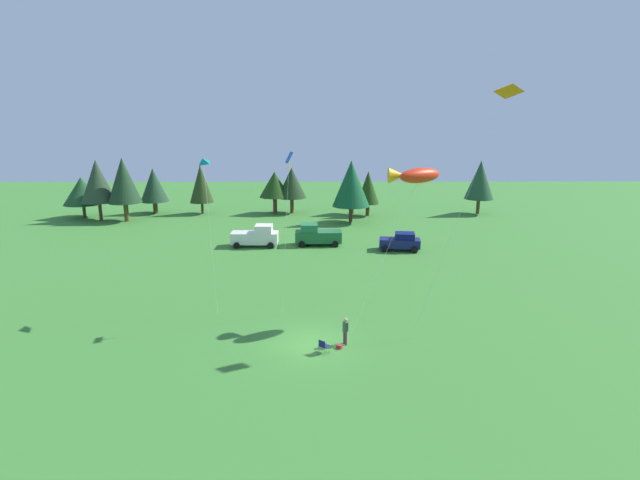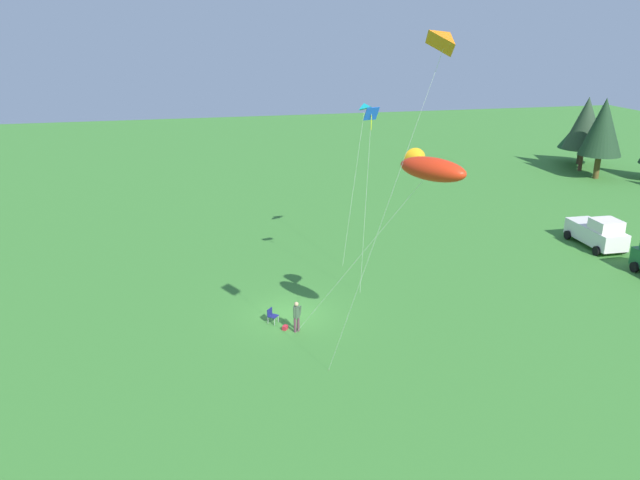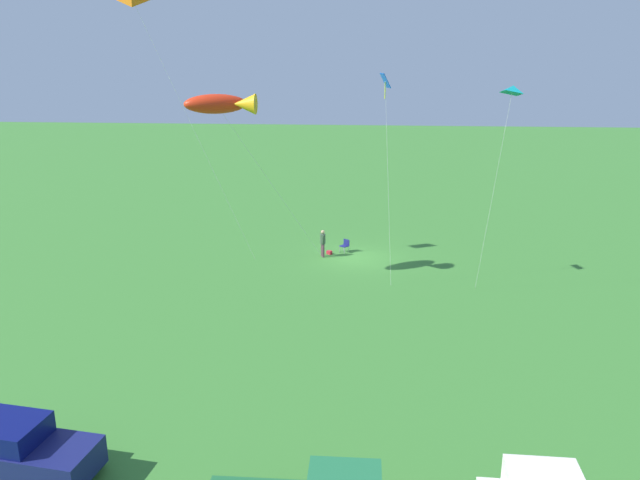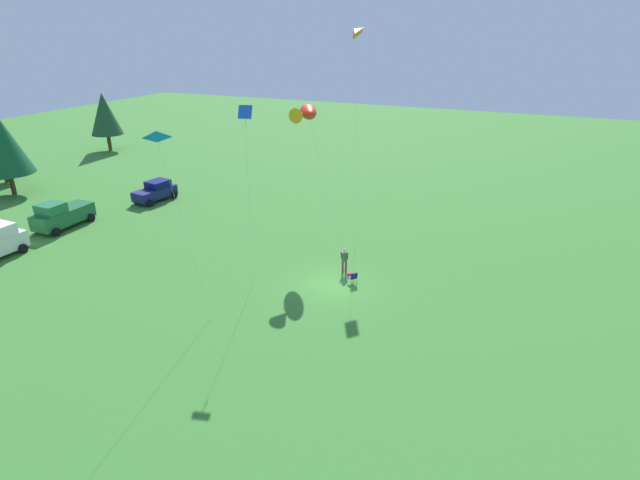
% 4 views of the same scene
% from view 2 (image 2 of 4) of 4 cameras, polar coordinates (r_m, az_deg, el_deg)
% --- Properties ---
extents(ground_plane, '(160.00, 160.00, 0.00)m').
position_cam_2_polar(ground_plane, '(35.71, -2.71, -6.82)').
color(ground_plane, '#397B2F').
extents(person_kite_flyer, '(0.45, 0.53, 1.74)m').
position_cam_2_polar(person_kite_flyer, '(33.39, -2.16, -6.81)').
color(person_kite_flyer, '#5A3442').
rests_on(person_kite_flyer, ground).
extents(folding_chair, '(0.68, 0.68, 0.82)m').
position_cam_2_polar(folding_chair, '(34.67, -4.44, -6.81)').
color(folding_chair, navy).
rests_on(folding_chair, ground).
extents(backpack_on_grass, '(0.39, 0.37, 0.22)m').
position_cam_2_polar(backpack_on_grass, '(34.05, -3.21, -8.00)').
color(backpack_on_grass, red).
rests_on(backpack_on_grass, ground).
extents(truck_white_pickup, '(5.03, 2.47, 2.34)m').
position_cam_2_polar(truck_white_pickup, '(50.14, 24.04, 0.62)').
color(truck_white_pickup, silver).
rests_on(truck_white_pickup, ground).
extents(kite_large_fish, '(6.86, 6.44, 10.30)m').
position_cam_2_polar(kite_large_fish, '(27.51, 9.94, 6.56)').
color(kite_large_fish, red).
rests_on(kite_large_fish, ground).
extents(kite_delta_orange, '(6.39, 3.17, 15.62)m').
position_cam_2_polar(kite_delta_orange, '(21.59, 11.74, 17.37)').
color(kite_delta_orange, orange).
rests_on(kite_delta_orange, ground).
extents(kite_diamond_blue, '(0.95, 0.89, 11.33)m').
position_cam_2_polar(kite_diamond_blue, '(35.06, 4.69, 10.77)').
color(kite_diamond_blue, blue).
rests_on(kite_diamond_blue, ground).
extents(kite_delta_teal, '(1.44, 2.16, 10.91)m').
position_cam_2_polar(kite_delta_teal, '(41.12, 4.03, 12.09)').
color(kite_delta_teal, '#0E858F').
rests_on(kite_delta_teal, ground).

